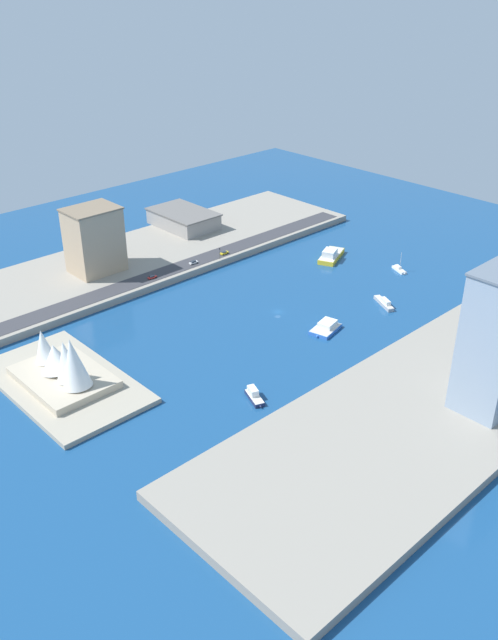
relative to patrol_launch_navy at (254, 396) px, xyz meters
name	(u,v)px	position (x,y,z in m)	size (l,w,h in m)	color
ground_plane	(278,312)	(43.61, -56.97, -1.51)	(440.00, 440.00, 0.00)	navy
quay_west	(453,390)	(-49.28, -56.97, 0.27)	(70.00, 240.00, 3.57)	gray
quay_east	(159,253)	(136.49, -56.97, 0.27)	(70.00, 240.00, 3.57)	gray
peninsula_point	(64,383)	(57.29, 46.94, -0.51)	(70.92, 40.35, 2.00)	#A89E89
road_strip	(189,264)	(109.94, -56.97, 2.13)	(11.71, 228.00, 0.15)	#38383D
patrol_launch_navy	(254,396)	(0.00, 0.00, 0.00)	(12.40, 7.65, 4.13)	#1E284C
catamaran_blue	(326,327)	(16.46, -59.89, -0.02)	(12.37, 16.66, 3.97)	blue
ferry_yellow_fast	(331,255)	(68.10, -123.36, 0.66)	(17.18, 24.60, 6.24)	yellow
yacht_sleek_gray	(384,303)	(13.81, -98.78, -0.18)	(16.05, 9.71, 3.74)	#999EA3
sailboat_small_white	(399,269)	(32.66, -137.33, -0.61)	(11.03, 6.98, 10.57)	white
apartment_midrise_tan	(94,240)	(135.60, -17.26, 18.85)	(20.62, 25.95, 33.53)	tan
tower_tall_glass	(498,341)	(-63.30, -55.40, 28.39)	(19.14, 25.46, 52.61)	#8C9EB2
carpark_squat_concrete	(184,219)	(156.39, -90.49, 6.84)	(41.34, 26.92, 9.52)	gray
pickup_red	(152,277)	(107.79, -31.72, 2.98)	(1.82, 4.67, 1.60)	black
taxi_yellow_cab	(224,253)	(106.71, -79.23, 2.98)	(2.13, 4.79, 1.56)	black
van_white	(193,262)	(107.94, -58.64, 2.99)	(1.90, 4.99, 1.63)	black
traffic_light_waterfront	(220,252)	(103.17, -73.02, 6.40)	(0.36, 0.36, 6.50)	black
opera_landmark	(63,365)	(56.25, 46.94, 8.04)	(39.55, 28.01, 22.82)	#BCAD93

